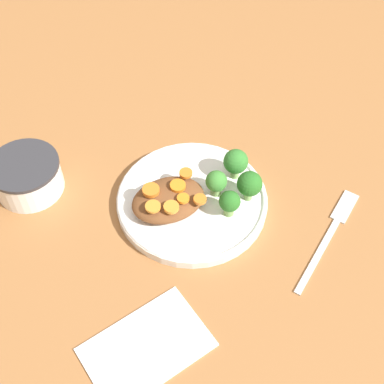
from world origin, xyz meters
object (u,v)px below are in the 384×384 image
plate (192,200)px  dip_bowl (27,175)px  fork (332,229)px  napkin (147,347)px

plate → dip_bowl: 0.26m
fork → napkin: bearing=155.9°
napkin → fork: bearing=-168.7°
dip_bowl → fork: 0.48m
plate → napkin: 0.24m
fork → napkin: same height
plate → fork: size_ratio=1.30×
dip_bowl → fork: bearing=147.0°
fork → napkin: (0.32, 0.06, 0.00)m
fork → dip_bowl: bearing=111.6°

